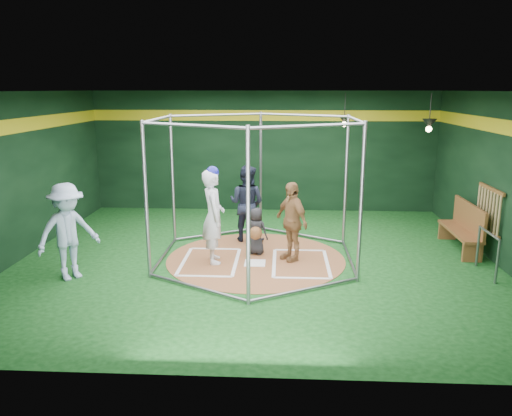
# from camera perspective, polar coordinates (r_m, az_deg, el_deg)

# --- Properties ---
(room_shell) EXTENTS (10.10, 9.10, 3.53)m
(room_shell) POSITION_cam_1_polar(r_m,az_deg,el_deg) (10.29, -0.03, 3.43)
(room_shell) COLOR #0D3A11
(room_shell) RESTS_ON ground
(clay_disc) EXTENTS (3.80, 3.80, 0.01)m
(clay_disc) POSITION_cam_1_polar(r_m,az_deg,el_deg) (10.72, -0.03, -5.82)
(clay_disc) COLOR brown
(clay_disc) RESTS_ON ground
(home_plate) EXTENTS (0.43, 0.43, 0.01)m
(home_plate) POSITION_cam_1_polar(r_m,az_deg,el_deg) (10.44, -0.12, -6.30)
(home_plate) COLOR white
(home_plate) RESTS_ON clay_disc
(batter_box_left) EXTENTS (1.17, 1.77, 0.01)m
(batter_box_left) POSITION_cam_1_polar(r_m,az_deg,el_deg) (10.58, -5.28, -6.09)
(batter_box_left) COLOR white
(batter_box_left) RESTS_ON clay_disc
(batter_box_right) EXTENTS (1.17, 1.77, 0.01)m
(batter_box_right) POSITION_cam_1_polar(r_m,az_deg,el_deg) (10.48, 5.12, -6.28)
(batter_box_right) COLOR white
(batter_box_right) RESTS_ON clay_disc
(batting_cage) EXTENTS (4.05, 4.67, 3.00)m
(batting_cage) POSITION_cam_1_polar(r_m,az_deg,el_deg) (10.33, -0.03, 2.03)
(batting_cage) COLOR gray
(batting_cage) RESTS_ON ground
(bat_rack) EXTENTS (0.07, 1.25, 0.98)m
(bat_rack) POSITION_cam_1_polar(r_m,az_deg,el_deg) (11.66, 25.05, -0.19)
(bat_rack) COLOR brown
(bat_rack) RESTS_ON room_shell
(pendant_lamp_near) EXTENTS (0.34, 0.34, 0.90)m
(pendant_lamp_near) POSITION_cam_1_polar(r_m,az_deg,el_deg) (13.83, 10.07, 9.92)
(pendant_lamp_near) COLOR black
(pendant_lamp_near) RESTS_ON room_shell
(pendant_lamp_far) EXTENTS (0.34, 0.34, 0.90)m
(pendant_lamp_far) POSITION_cam_1_polar(r_m,az_deg,el_deg) (12.62, 19.19, 9.07)
(pendant_lamp_far) COLOR black
(pendant_lamp_far) RESTS_ON room_shell
(batter_figure) EXTENTS (0.62, 0.80, 2.02)m
(batter_figure) POSITION_cam_1_polar(r_m,az_deg,el_deg) (10.30, -4.90, -0.84)
(batter_figure) COLOR silver
(batter_figure) RESTS_ON clay_disc
(visitor_leopard) EXTENTS (0.90, 1.04, 1.68)m
(visitor_leopard) POSITION_cam_1_polar(r_m,az_deg,el_deg) (10.46, 4.06, -1.51)
(visitor_leopard) COLOR tan
(visitor_leopard) RESTS_ON clay_disc
(catcher_figure) EXTENTS (0.59, 0.63, 1.03)m
(catcher_figure) POSITION_cam_1_polar(r_m,az_deg,el_deg) (10.86, 0.02, -2.66)
(catcher_figure) COLOR black
(catcher_figure) RESTS_ON clay_disc
(umpire) EXTENTS (1.07, 0.96, 1.81)m
(umpire) POSITION_cam_1_polar(r_m,az_deg,el_deg) (11.75, -1.08, 0.53)
(umpire) COLOR black
(umpire) RESTS_ON clay_disc
(bystander_blue) EXTENTS (1.32, 1.34, 1.86)m
(bystander_blue) POSITION_cam_1_polar(r_m,az_deg,el_deg) (10.04, -20.71, -2.55)
(bystander_blue) COLOR #A7BDDD
(bystander_blue) RESTS_ON ground
(dugout_bench) EXTENTS (0.43, 1.85, 1.08)m
(dugout_bench) POSITION_cam_1_polar(r_m,az_deg,el_deg) (12.11, 22.70, -1.94)
(dugout_bench) COLOR brown
(dugout_bench) RESTS_ON ground
(steel_railing) EXTENTS (0.05, 1.00, 0.86)m
(steel_railing) POSITION_cam_1_polar(r_m,az_deg,el_deg) (10.68, 24.99, -3.99)
(steel_railing) COLOR gray
(steel_railing) RESTS_ON ground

